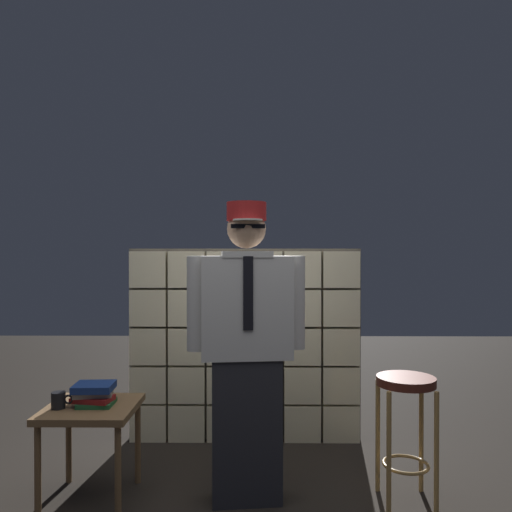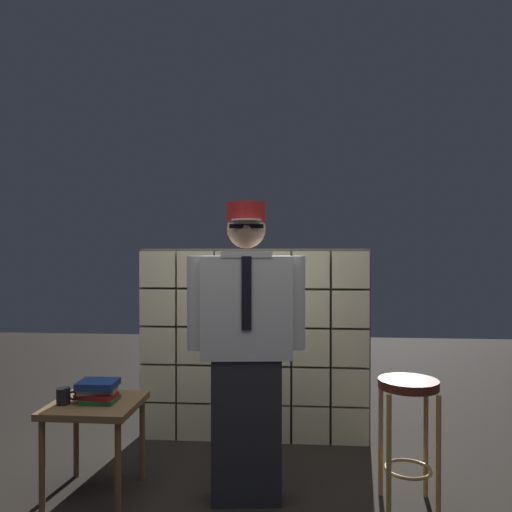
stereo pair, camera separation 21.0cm
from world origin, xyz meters
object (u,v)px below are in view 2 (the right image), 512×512
object	(u,v)px
bar_stool	(408,412)
coffee_mug	(64,396)
standing_person	(246,345)
book_stack	(98,391)
side_table	(95,414)

from	to	relation	value
bar_stool	coffee_mug	xyz separation A→B (m)	(-2.01, -0.05, 0.06)
coffee_mug	bar_stool	bearing A→B (deg)	1.54
standing_person	coffee_mug	size ratio (longest dim) A/B	13.91
book_stack	side_table	bearing A→B (deg)	-177.14
bar_stool	side_table	distance (m)	1.85
bar_stool	book_stack	world-z (taller)	bar_stool
side_table	book_stack	size ratio (longest dim) A/B	2.27
side_table	standing_person	bearing A→B (deg)	-0.06
standing_person	bar_stool	size ratio (longest dim) A/B	2.39
coffee_mug	side_table	bearing A→B (deg)	20.64
coffee_mug	standing_person	bearing A→B (deg)	3.26
book_stack	bar_stool	bearing A→B (deg)	-0.29
standing_person	coffee_mug	distance (m)	1.13
bar_stool	book_stack	bearing A→B (deg)	179.71
book_stack	coffee_mug	xyz separation A→B (m)	(-0.18, -0.06, -0.02)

